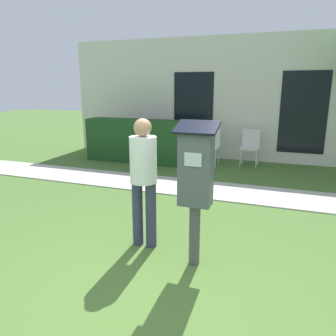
{
  "coord_description": "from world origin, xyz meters",
  "views": [
    {
      "loc": [
        1.1,
        -2.48,
        1.94
      ],
      "look_at": [
        -0.13,
        0.83,
        1.05
      ],
      "focal_mm": 35.0,
      "sensor_mm": 36.0,
      "label": 1
    }
  ],
  "objects": [
    {
      "name": "outdoor_chair_middle",
      "position": [
        0.23,
        5.77,
        0.53
      ],
      "size": [
        0.44,
        0.44,
        0.9
      ],
      "rotation": [
        0.0,
        0.0,
        0.34
      ],
      "color": "silver",
      "rests_on": "ground"
    },
    {
      "name": "hedge_row",
      "position": [
        -2.64,
        5.17,
        0.55
      ],
      "size": [
        2.62,
        0.6,
        1.1
      ],
      "color": "#1E471E",
      "rests_on": "ground"
    },
    {
      "name": "outdoor_chair_left",
      "position": [
        -0.71,
        5.52,
        0.53
      ],
      "size": [
        0.44,
        0.44,
        0.9
      ],
      "rotation": [
        0.0,
        0.0,
        -0.17
      ],
      "color": "silver",
      "rests_on": "ground"
    },
    {
      "name": "sidewalk",
      "position": [
        0.0,
        3.4,
        0.01
      ],
      "size": [
        12.0,
        1.1,
        0.02
      ],
      "color": "#B7B2A8",
      "rests_on": "ground"
    },
    {
      "name": "person_standing",
      "position": [
        -0.47,
        0.94,
        0.93
      ],
      "size": [
        0.32,
        0.32,
        1.58
      ],
      "rotation": [
        0.0,
        0.0,
        -0.2
      ],
      "color": "#333851",
      "rests_on": "ground"
    },
    {
      "name": "ground_plane",
      "position": [
        0.0,
        0.0,
        0.0
      ],
      "size": [
        40.0,
        40.0,
        0.0
      ],
      "primitive_type": "plane",
      "color": "#476B2D"
    },
    {
      "name": "parking_meter",
      "position": [
        0.22,
        0.73,
        1.02
      ],
      "size": [
        0.44,
        0.31,
        1.59
      ],
      "color": "#4C4C4C",
      "rests_on": "ground"
    },
    {
      "name": "building_facade",
      "position": [
        0.0,
        6.39,
        1.6
      ],
      "size": [
        10.0,
        0.26,
        3.2
      ],
      "color": "silver",
      "rests_on": "ground"
    }
  ]
}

